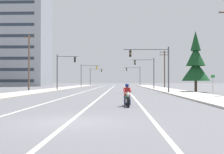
{
  "coord_description": "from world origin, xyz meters",
  "views": [
    {
      "loc": [
        2.06,
        -11.12,
        1.62
      ],
      "look_at": [
        1.0,
        24.92,
        2.13
      ],
      "focal_mm": 45.41,
      "sensor_mm": 36.0,
      "label": 1
    }
  ],
  "objects_px": {
    "traffic_signal_mid_left": "(86,72)",
    "street_sign": "(213,82)",
    "utility_pole_left_near": "(29,62)",
    "conifer_tree_right_verge_near": "(196,64)",
    "traffic_signal_mid_right": "(147,69)",
    "apartment_building_far_left_block": "(9,39)",
    "traffic_signal_far_left": "(94,74)",
    "motorcycle_with_rider": "(127,97)",
    "utility_pole_right_far": "(165,67)",
    "traffic_signal_far_right": "(135,73)",
    "traffic_signal_near_right": "(155,62)",
    "traffic_signal_near_left": "(63,67)"
  },
  "relations": [
    {
      "from": "conifer_tree_right_verge_near",
      "to": "traffic_signal_mid_right",
      "type": "bearing_deg",
      "value": 108.81
    },
    {
      "from": "traffic_signal_mid_right",
      "to": "traffic_signal_far_left",
      "type": "height_order",
      "value": "same"
    },
    {
      "from": "conifer_tree_right_verge_near",
      "to": "motorcycle_with_rider",
      "type": "bearing_deg",
      "value": -114.63
    },
    {
      "from": "motorcycle_with_rider",
      "to": "apartment_building_far_left_block",
      "type": "relative_size",
      "value": 0.07
    },
    {
      "from": "traffic_signal_far_left",
      "to": "apartment_building_far_left_block",
      "type": "height_order",
      "value": "apartment_building_far_left_block"
    },
    {
      "from": "utility_pole_left_near",
      "to": "street_sign",
      "type": "relative_size",
      "value": 3.89
    },
    {
      "from": "conifer_tree_right_verge_near",
      "to": "apartment_building_far_left_block",
      "type": "bearing_deg",
      "value": 132.95
    },
    {
      "from": "apartment_building_far_left_block",
      "to": "utility_pole_right_far",
      "type": "bearing_deg",
      "value": -26.11
    },
    {
      "from": "traffic_signal_near_left",
      "to": "traffic_signal_far_right",
      "type": "relative_size",
      "value": 1.0
    },
    {
      "from": "apartment_building_far_left_block",
      "to": "traffic_signal_near_left",
      "type": "bearing_deg",
      "value": -58.31
    },
    {
      "from": "traffic_signal_mid_right",
      "to": "traffic_signal_far_left",
      "type": "bearing_deg",
      "value": 108.56
    },
    {
      "from": "traffic_signal_near_left",
      "to": "traffic_signal_far_right",
      "type": "xyz_separation_m",
      "value": [
        14.63,
        40.94,
        0.09
      ]
    },
    {
      "from": "traffic_signal_mid_right",
      "to": "apartment_building_far_left_block",
      "type": "xyz_separation_m",
      "value": [
        -41.63,
        34.75,
        11.38
      ]
    },
    {
      "from": "motorcycle_with_rider",
      "to": "street_sign",
      "type": "relative_size",
      "value": 0.91
    },
    {
      "from": "traffic_signal_mid_right",
      "to": "conifer_tree_right_verge_near",
      "type": "distance_m",
      "value": 16.63
    },
    {
      "from": "utility_pole_left_near",
      "to": "conifer_tree_right_verge_near",
      "type": "distance_m",
      "value": 26.66
    },
    {
      "from": "street_sign",
      "to": "motorcycle_with_rider",
      "type": "bearing_deg",
      "value": -124.73
    },
    {
      "from": "traffic_signal_near_left",
      "to": "apartment_building_far_left_block",
      "type": "distance_m",
      "value": 51.48
    },
    {
      "from": "traffic_signal_near_left",
      "to": "traffic_signal_far_right",
      "type": "distance_m",
      "value": 43.47
    },
    {
      "from": "traffic_signal_far_right",
      "to": "conifer_tree_right_verge_near",
      "type": "distance_m",
      "value": 49.09
    },
    {
      "from": "traffic_signal_mid_left",
      "to": "street_sign",
      "type": "distance_m",
      "value": 48.75
    },
    {
      "from": "utility_pole_right_far",
      "to": "traffic_signal_mid_right",
      "type": "bearing_deg",
      "value": -113.91
    },
    {
      "from": "street_sign",
      "to": "traffic_signal_mid_right",
      "type": "bearing_deg",
      "value": 102.62
    },
    {
      "from": "motorcycle_with_rider",
      "to": "traffic_signal_mid_right",
      "type": "relative_size",
      "value": 0.35
    },
    {
      "from": "traffic_signal_near_left",
      "to": "utility_pole_left_near",
      "type": "relative_size",
      "value": 0.66
    },
    {
      "from": "traffic_signal_mid_left",
      "to": "conifer_tree_right_verge_near",
      "type": "relative_size",
      "value": 0.7
    },
    {
      "from": "utility_pole_left_near",
      "to": "street_sign",
      "type": "bearing_deg",
      "value": -27.96
    },
    {
      "from": "traffic_signal_near_right",
      "to": "traffic_signal_mid_left",
      "type": "relative_size",
      "value": 1.0
    },
    {
      "from": "utility_pole_left_near",
      "to": "apartment_building_far_left_block",
      "type": "height_order",
      "value": "apartment_building_far_left_block"
    },
    {
      "from": "motorcycle_with_rider",
      "to": "apartment_building_far_left_block",
      "type": "distance_m",
      "value": 83.03
    },
    {
      "from": "motorcycle_with_rider",
      "to": "utility_pole_left_near",
      "type": "height_order",
      "value": "utility_pole_left_near"
    },
    {
      "from": "utility_pole_left_near",
      "to": "conifer_tree_right_verge_near",
      "type": "xyz_separation_m",
      "value": [
        25.97,
        -5.98,
        -0.82
      ]
    },
    {
      "from": "utility_pole_left_near",
      "to": "utility_pole_right_far",
      "type": "height_order",
      "value": "utility_pole_left_near"
    },
    {
      "from": "traffic_signal_far_right",
      "to": "utility_pole_left_near",
      "type": "xyz_separation_m",
      "value": [
        -19.97,
        -42.75,
        0.75
      ]
    },
    {
      "from": "traffic_signal_near_left",
      "to": "traffic_signal_mid_left",
      "type": "bearing_deg",
      "value": 88.86
    },
    {
      "from": "utility_pole_right_far",
      "to": "street_sign",
      "type": "relative_size",
      "value": 3.73
    },
    {
      "from": "traffic_signal_near_right",
      "to": "traffic_signal_mid_left",
      "type": "xyz_separation_m",
      "value": [
        -13.95,
        39.36,
        -0.06
      ]
    },
    {
      "from": "traffic_signal_near_left",
      "to": "street_sign",
      "type": "xyz_separation_m",
      "value": [
        20.53,
        -15.55,
        -2.52
      ]
    },
    {
      "from": "traffic_signal_mid_left",
      "to": "utility_pole_right_far",
      "type": "distance_m",
      "value": 21.92
    },
    {
      "from": "utility_pole_right_far",
      "to": "apartment_building_far_left_block",
      "type": "bearing_deg",
      "value": 153.89
    },
    {
      "from": "traffic_signal_near_left",
      "to": "apartment_building_far_left_block",
      "type": "relative_size",
      "value": 0.2
    },
    {
      "from": "traffic_signal_far_right",
      "to": "apartment_building_far_left_block",
      "type": "bearing_deg",
      "value": 177.54
    },
    {
      "from": "traffic_signal_mid_right",
      "to": "street_sign",
      "type": "relative_size",
      "value": 2.58
    },
    {
      "from": "traffic_signal_mid_right",
      "to": "conifer_tree_right_verge_near",
      "type": "bearing_deg",
      "value": -71.19
    },
    {
      "from": "motorcycle_with_rider",
      "to": "apartment_building_far_left_block",
      "type": "height_order",
      "value": "apartment_building_far_left_block"
    },
    {
      "from": "conifer_tree_right_verge_near",
      "to": "utility_pole_left_near",
      "type": "bearing_deg",
      "value": 167.04
    },
    {
      "from": "traffic_signal_far_right",
      "to": "apartment_building_far_left_block",
      "type": "distance_m",
      "value": 42.57
    },
    {
      "from": "motorcycle_with_rider",
      "to": "apartment_building_far_left_block",
      "type": "xyz_separation_m",
      "value": [
        -36.68,
        72.99,
        14.87
      ]
    },
    {
      "from": "traffic_signal_mid_right",
      "to": "apartment_building_far_left_block",
      "type": "distance_m",
      "value": 55.41
    },
    {
      "from": "conifer_tree_right_verge_near",
      "to": "traffic_signal_mid_left",
      "type": "bearing_deg",
      "value": 118.69
    }
  ]
}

